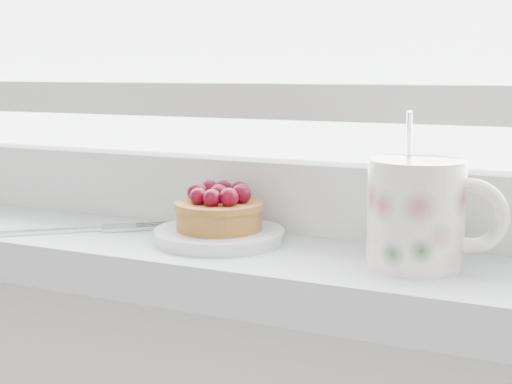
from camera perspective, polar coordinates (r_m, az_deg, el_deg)
The scene contains 4 objects.
saucer at distance 0.68m, azimuth -2.96°, elevation -3.48°, with size 0.12×0.12×0.01m, color silver.
raspberry_tart at distance 0.67m, azimuth -2.96°, elevation -1.38°, with size 0.08×0.08×0.04m.
floral_mug at distance 0.60m, azimuth 12.94°, elevation -1.52°, with size 0.11×0.08×0.13m.
fork at distance 0.74m, azimuth -15.38°, elevation -3.00°, with size 0.18×0.16×0.00m.
Camera 1 is at (0.27, 1.30, 1.10)m, focal length 50.00 mm.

